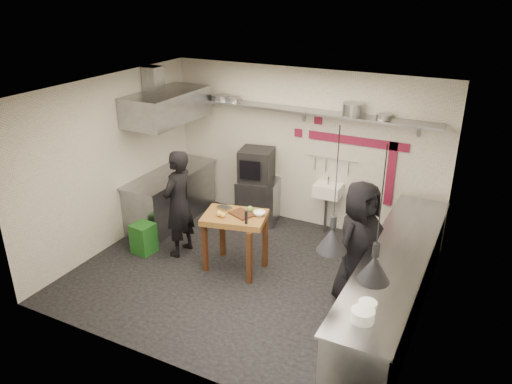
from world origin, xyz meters
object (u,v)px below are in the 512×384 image
at_px(prep_table, 235,242).
at_px(chef_right, 359,243).
at_px(oven_stand, 259,200).
at_px(chef_left, 178,204).
at_px(combi_oven, 256,165).
at_px(green_bin, 144,238).

relative_size(prep_table, chef_right, 0.52).
bearing_deg(prep_table, oven_stand, 91.46).
height_order(prep_table, chef_left, chef_left).
xyz_separation_m(combi_oven, chef_right, (2.35, -1.59, -0.21)).
relative_size(combi_oven, chef_left, 0.33).
height_order(oven_stand, chef_right, chef_right).
bearing_deg(green_bin, combi_oven, 59.84).
bearing_deg(oven_stand, prep_table, -86.07).
relative_size(green_bin, prep_table, 0.54).
distance_m(oven_stand, green_bin, 2.24).
bearing_deg(oven_stand, chef_right, -46.22).
relative_size(combi_oven, prep_table, 0.63).
distance_m(oven_stand, chef_right, 2.88).
distance_m(combi_oven, prep_table, 1.84).
distance_m(combi_oven, chef_right, 2.84).
height_order(combi_oven, chef_right, chef_right).
bearing_deg(chef_right, green_bin, 114.51).
relative_size(oven_stand, chef_left, 0.46).
xyz_separation_m(oven_stand, combi_oven, (-0.02, -0.04, 0.69)).
bearing_deg(combi_oven, oven_stand, 49.52).
bearing_deg(chef_left, chef_right, 92.19).
relative_size(green_bin, chef_right, 0.28).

